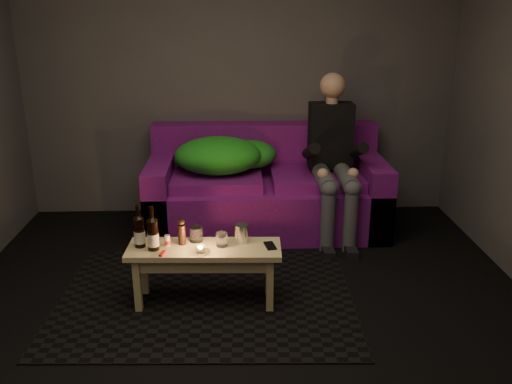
{
  "coord_description": "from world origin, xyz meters",
  "views": [
    {
      "loc": [
        -0.05,
        -2.81,
        1.93
      ],
      "look_at": [
        0.11,
        1.27,
        0.52
      ],
      "focal_mm": 38.0,
      "sensor_mm": 36.0,
      "label": 1
    }
  ],
  "objects_px": {
    "person": "(333,154)",
    "steel_cup": "(241,233)",
    "beer_bottle_b": "(153,234)",
    "beer_bottle_a": "(139,231)",
    "sofa": "(266,192)",
    "coffee_table": "(204,257)"
  },
  "relations": [
    {
      "from": "beer_bottle_a",
      "to": "steel_cup",
      "type": "xyz_separation_m",
      "value": [
        0.67,
        0.05,
        -0.05
      ]
    },
    {
      "from": "coffee_table",
      "to": "sofa",
      "type": "bearing_deg",
      "value": 70.17
    },
    {
      "from": "beer_bottle_a",
      "to": "beer_bottle_b",
      "type": "distance_m",
      "value": 0.11
    },
    {
      "from": "sofa",
      "to": "beer_bottle_b",
      "type": "xyz_separation_m",
      "value": [
        -0.82,
        -1.38,
        0.2
      ]
    },
    {
      "from": "person",
      "to": "steel_cup",
      "type": "height_order",
      "value": "person"
    },
    {
      "from": "coffee_table",
      "to": "beer_bottle_a",
      "type": "height_order",
      "value": "beer_bottle_a"
    },
    {
      "from": "coffee_table",
      "to": "steel_cup",
      "type": "relative_size",
      "value": 8.25
    },
    {
      "from": "sofa",
      "to": "beer_bottle_a",
      "type": "relative_size",
      "value": 7.08
    },
    {
      "from": "steel_cup",
      "to": "beer_bottle_b",
      "type": "bearing_deg",
      "value": -170.42
    },
    {
      "from": "person",
      "to": "steel_cup",
      "type": "relative_size",
      "value": 11.16
    },
    {
      "from": "beer_bottle_b",
      "to": "coffee_table",
      "type": "bearing_deg",
      "value": 4.85
    },
    {
      "from": "person",
      "to": "coffee_table",
      "type": "bearing_deg",
      "value": -131.67
    },
    {
      "from": "coffee_table",
      "to": "steel_cup",
      "type": "distance_m",
      "value": 0.29
    },
    {
      "from": "beer_bottle_a",
      "to": "beer_bottle_b",
      "type": "xyz_separation_m",
      "value": [
        0.1,
        -0.05,
        0.0
      ]
    },
    {
      "from": "person",
      "to": "beer_bottle_b",
      "type": "height_order",
      "value": "person"
    },
    {
      "from": "person",
      "to": "coffee_table",
      "type": "height_order",
      "value": "person"
    },
    {
      "from": "sofa",
      "to": "steel_cup",
      "type": "distance_m",
      "value": 1.31
    },
    {
      "from": "sofa",
      "to": "beer_bottle_b",
      "type": "bearing_deg",
      "value": -120.59
    },
    {
      "from": "steel_cup",
      "to": "coffee_table",
      "type": "bearing_deg",
      "value": -164.38
    },
    {
      "from": "beer_bottle_b",
      "to": "steel_cup",
      "type": "bearing_deg",
      "value": 9.58
    },
    {
      "from": "sofa",
      "to": "coffee_table",
      "type": "height_order",
      "value": "sofa"
    },
    {
      "from": "beer_bottle_a",
      "to": "steel_cup",
      "type": "height_order",
      "value": "beer_bottle_a"
    }
  ]
}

